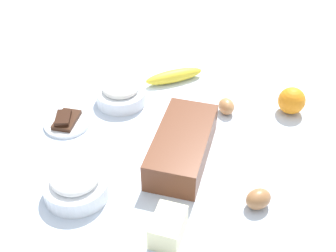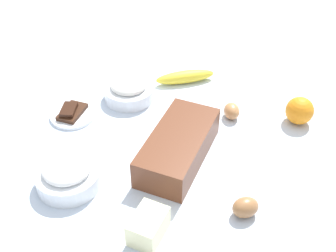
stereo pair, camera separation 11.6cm
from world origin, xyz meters
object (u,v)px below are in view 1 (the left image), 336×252
object	(u,v)px
loaf_pan	(182,145)
banana	(174,76)
sugar_bowl	(76,184)
butter_block	(168,227)
flour_bowl	(121,93)
chocolate_plate	(67,122)
orange_fruit	(292,101)
egg_beside_bowl	(226,106)
egg_near_butter	(258,199)

from	to	relation	value
loaf_pan	banana	bearing A→B (deg)	-162.00
sugar_bowl	butter_block	world-z (taller)	sugar_bowl
flour_bowl	chocolate_plate	bearing A→B (deg)	-26.04
butter_block	loaf_pan	bearing A→B (deg)	-161.35
orange_fruit	egg_beside_bowl	xyz separation A→B (m)	(0.09, -0.17, -0.02)
loaf_pan	butter_block	distance (m)	0.25
egg_near_butter	egg_beside_bowl	bearing A→B (deg)	-146.97
banana	butter_block	distance (m)	0.60
butter_block	chocolate_plate	bearing A→B (deg)	-115.92
butter_block	egg_near_butter	xyz separation A→B (m)	(-0.17, 0.15, -0.01)
orange_fruit	butter_block	bearing A→B (deg)	-12.01
orange_fruit	egg_near_butter	size ratio (longest dim) A/B	1.28
loaf_pan	egg_beside_bowl	bearing A→B (deg)	160.10
butter_block	egg_beside_bowl	xyz separation A→B (m)	(-0.46, -0.05, -0.01)
banana	chocolate_plate	xyz separation A→B (m)	(0.33, -0.17, -0.01)
sugar_bowl	orange_fruit	bearing A→B (deg)	146.15
egg_beside_bowl	chocolate_plate	world-z (taller)	egg_beside_bowl
chocolate_plate	egg_beside_bowl	bearing A→B (deg)	124.12
butter_block	egg_near_butter	bearing A→B (deg)	139.26
orange_fruit	egg_near_butter	xyz separation A→B (m)	(0.38, 0.03, -0.02)
banana	butter_block	xyz separation A→B (m)	(0.54, 0.25, 0.01)
orange_fruit	loaf_pan	bearing A→B (deg)	-31.86
flour_bowl	egg_beside_bowl	world-z (taller)	flour_bowl
sugar_bowl	orange_fruit	world-z (taller)	orange_fruit
flour_bowl	orange_fruit	bearing A→B (deg)	111.45
loaf_pan	orange_fruit	xyz separation A→B (m)	(-0.32, 0.20, -0.00)
loaf_pan	butter_block	world-z (taller)	loaf_pan
flour_bowl	sugar_bowl	bearing A→B (deg)	15.64
egg_near_butter	orange_fruit	bearing A→B (deg)	-175.93
egg_beside_bowl	sugar_bowl	bearing A→B (deg)	-23.67
loaf_pan	butter_block	bearing A→B (deg)	6.79
butter_block	chocolate_plate	distance (m)	0.47
sugar_bowl	orange_fruit	distance (m)	0.65
banana	orange_fruit	world-z (taller)	orange_fruit
orange_fruit	egg_beside_bowl	distance (m)	0.19
sugar_bowl	chocolate_plate	size ratio (longest dim) A/B	1.20
banana	egg_beside_bowl	size ratio (longest dim) A/B	3.31
flour_bowl	orange_fruit	size ratio (longest dim) A/B	1.91
sugar_bowl	egg_near_butter	xyz separation A→B (m)	(-0.16, 0.39, -0.01)
egg_near_butter	egg_beside_bowl	xyz separation A→B (m)	(-0.30, -0.19, -0.00)
flour_bowl	butter_block	distance (m)	0.51
loaf_pan	sugar_bowl	xyz separation A→B (m)	(0.22, -0.17, -0.01)
sugar_bowl	egg_near_butter	distance (m)	0.42
orange_fruit	egg_near_butter	distance (m)	0.39
banana	egg_beside_bowl	world-z (taller)	egg_beside_bowl
egg_near_butter	chocolate_plate	xyz separation A→B (m)	(-0.04, -0.57, -0.01)
loaf_pan	egg_beside_bowl	size ratio (longest dim) A/B	5.24
chocolate_plate	banana	bearing A→B (deg)	152.70
sugar_bowl	egg_near_butter	bearing A→B (deg)	111.93
egg_near_butter	butter_block	bearing A→B (deg)	-40.74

